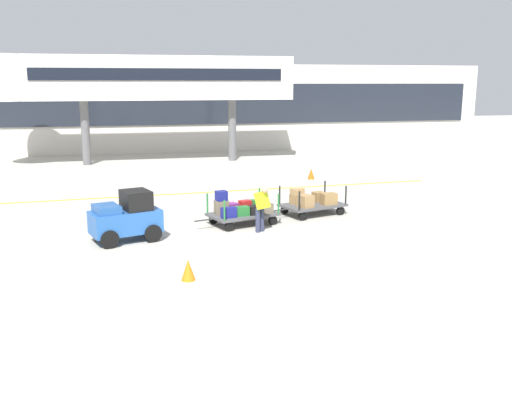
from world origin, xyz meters
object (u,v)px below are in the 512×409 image
(baggage_cart_lead, at_px, (242,210))
(safety_cone_near, at_px, (188,270))
(baggage_tug, at_px, (126,218))
(baggage_handler, at_px, (262,207))
(safety_cone_far, at_px, (311,174))
(baggage_cart_middle, at_px, (312,202))

(baggage_cart_lead, distance_m, safety_cone_near, 5.87)
(baggage_tug, height_order, safety_cone_near, baggage_tug)
(baggage_tug, height_order, baggage_handler, baggage_tug)
(baggage_cart_lead, height_order, safety_cone_far, baggage_cart_lead)
(safety_cone_near, bearing_deg, safety_cone_far, 60.31)
(baggage_handler, bearing_deg, safety_cone_near, -124.99)
(baggage_tug, distance_m, safety_cone_far, 13.56)
(baggage_cart_middle, bearing_deg, safety_cone_near, -130.79)
(baggage_handler, height_order, safety_cone_far, baggage_handler)
(baggage_tug, bearing_deg, baggage_cart_middle, 17.37)
(baggage_cart_lead, distance_m, baggage_cart_middle, 3.00)
(baggage_handler, bearing_deg, safety_cone_far, 62.77)
(baggage_handler, relative_size, safety_cone_near, 2.84)
(baggage_tug, relative_size, baggage_cart_lead, 0.76)
(baggage_tug, bearing_deg, safety_cone_near, -70.37)
(baggage_cart_lead, height_order, baggage_handler, baggage_handler)
(baggage_tug, distance_m, baggage_cart_middle, 7.12)
(baggage_cart_lead, distance_m, safety_cone_far, 10.13)
(baggage_cart_middle, bearing_deg, baggage_tug, -162.63)
(baggage_tug, relative_size, safety_cone_far, 4.24)
(baggage_handler, relative_size, safety_cone_far, 2.84)
(baggage_cart_middle, height_order, safety_cone_far, baggage_cart_middle)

